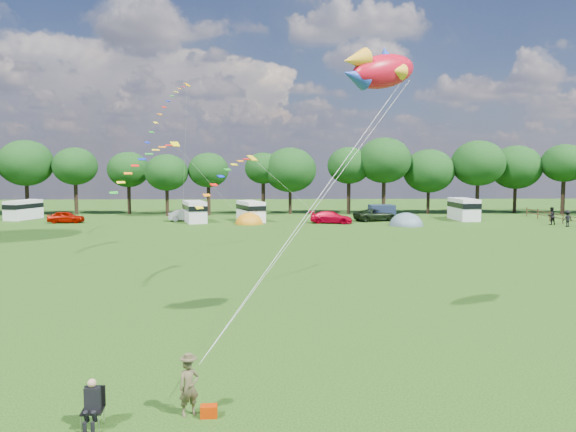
{
  "coord_description": "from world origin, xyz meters",
  "views": [
    {
      "loc": [
        -0.83,
        -19.84,
        6.49
      ],
      "look_at": [
        0.0,
        8.0,
        4.0
      ],
      "focal_mm": 35.0,
      "sensor_mm": 36.0,
      "label": 1
    }
  ],
  "objects_px": {
    "tent_orange": "(249,224)",
    "kite_flyer": "(189,387)",
    "camp_chair": "(93,398)",
    "fish_kite": "(378,71)",
    "car_d": "(375,215)",
    "walker_a": "(551,216)",
    "tent_greyblue": "(406,225)",
    "car_a": "(66,217)",
    "campervan_b": "(195,211)",
    "campervan_d": "(464,208)",
    "car_c": "(331,217)",
    "walker_b": "(567,218)",
    "car_b": "(186,215)",
    "campervan_c": "(251,211)",
    "campervan_a": "(23,209)"
  },
  "relations": [
    {
      "from": "tent_orange",
      "to": "kite_flyer",
      "type": "height_order",
      "value": "kite_flyer"
    },
    {
      "from": "camp_chair",
      "to": "fish_kite",
      "type": "relative_size",
      "value": 0.36
    },
    {
      "from": "car_d",
      "to": "walker_a",
      "type": "height_order",
      "value": "walker_a"
    },
    {
      "from": "tent_greyblue",
      "to": "kite_flyer",
      "type": "relative_size",
      "value": 2.74
    },
    {
      "from": "car_a",
      "to": "campervan_b",
      "type": "bearing_deg",
      "value": -90.13
    },
    {
      "from": "campervan_d",
      "to": "car_a",
      "type": "bearing_deg",
      "value": 90.84
    },
    {
      "from": "walker_a",
      "to": "fish_kite",
      "type": "bearing_deg",
      "value": 40.22
    },
    {
      "from": "car_a",
      "to": "walker_a",
      "type": "height_order",
      "value": "walker_a"
    },
    {
      "from": "car_d",
      "to": "camp_chair",
      "type": "relative_size",
      "value": 4.11
    },
    {
      "from": "campervan_d",
      "to": "walker_a",
      "type": "bearing_deg",
      "value": -128.52
    },
    {
      "from": "kite_flyer",
      "to": "walker_a",
      "type": "distance_m",
      "value": 57.19
    },
    {
      "from": "campervan_d",
      "to": "car_c",
      "type": "bearing_deg",
      "value": 100.44
    },
    {
      "from": "car_d",
      "to": "fish_kite",
      "type": "distance_m",
      "value": 46.31
    },
    {
      "from": "kite_flyer",
      "to": "tent_orange",
      "type": "bearing_deg",
      "value": 62.58
    },
    {
      "from": "tent_greyblue",
      "to": "tent_orange",
      "type": "bearing_deg",
      "value": 172.62
    },
    {
      "from": "fish_kite",
      "to": "walker_b",
      "type": "distance_m",
      "value": 47.62
    },
    {
      "from": "walker_a",
      "to": "tent_greyblue",
      "type": "bearing_deg",
      "value": -14.44
    },
    {
      "from": "fish_kite",
      "to": "car_c",
      "type": "bearing_deg",
      "value": 54.99
    },
    {
      "from": "kite_flyer",
      "to": "camp_chair",
      "type": "xyz_separation_m",
      "value": [
        -2.28,
        -0.63,
        0.0
      ]
    },
    {
      "from": "walker_b",
      "to": "car_b",
      "type": "bearing_deg",
      "value": -24.48
    },
    {
      "from": "campervan_d",
      "to": "walker_b",
      "type": "bearing_deg",
      "value": -135.1
    },
    {
      "from": "kite_flyer",
      "to": "car_a",
      "type": "bearing_deg",
      "value": 85.14
    },
    {
      "from": "campervan_b",
      "to": "campervan_c",
      "type": "relative_size",
      "value": 1.01
    },
    {
      "from": "car_c",
      "to": "walker_a",
      "type": "distance_m",
      "value": 24.27
    },
    {
      "from": "car_a",
      "to": "fish_kite",
      "type": "height_order",
      "value": "fish_kite"
    },
    {
      "from": "campervan_c",
      "to": "tent_orange",
      "type": "relative_size",
      "value": 1.51
    },
    {
      "from": "car_a",
      "to": "camp_chair",
      "type": "bearing_deg",
      "value": -161.96
    },
    {
      "from": "car_c",
      "to": "camp_chair",
      "type": "relative_size",
      "value": 3.66
    },
    {
      "from": "tent_orange",
      "to": "walker_b",
      "type": "height_order",
      "value": "walker_b"
    },
    {
      "from": "car_a",
      "to": "kite_flyer",
      "type": "bearing_deg",
      "value": -159.48
    },
    {
      "from": "kite_flyer",
      "to": "walker_b",
      "type": "height_order",
      "value": "walker_b"
    },
    {
      "from": "car_c",
      "to": "car_b",
      "type": "bearing_deg",
      "value": 93.88
    },
    {
      "from": "car_a",
      "to": "kite_flyer",
      "type": "distance_m",
      "value": 54.44
    },
    {
      "from": "campervan_b",
      "to": "campervan_c",
      "type": "distance_m",
      "value": 6.49
    },
    {
      "from": "car_b",
      "to": "campervan_d",
      "type": "relative_size",
      "value": 0.71
    },
    {
      "from": "car_b",
      "to": "car_d",
      "type": "bearing_deg",
      "value": -105.33
    },
    {
      "from": "car_a",
      "to": "tent_greyblue",
      "type": "height_order",
      "value": "tent_greyblue"
    },
    {
      "from": "campervan_b",
      "to": "camp_chair",
      "type": "height_order",
      "value": "campervan_b"
    },
    {
      "from": "kite_flyer",
      "to": "camp_chair",
      "type": "bearing_deg",
      "value": 167.51
    },
    {
      "from": "car_a",
      "to": "car_d",
      "type": "height_order",
      "value": "car_d"
    },
    {
      "from": "campervan_c",
      "to": "fish_kite",
      "type": "relative_size",
      "value": 1.51
    },
    {
      "from": "car_d",
      "to": "tent_greyblue",
      "type": "xyz_separation_m",
      "value": [
        2.45,
        -5.11,
        -0.69
      ]
    },
    {
      "from": "car_b",
      "to": "car_c",
      "type": "height_order",
      "value": "car_c"
    },
    {
      "from": "car_a",
      "to": "camp_chair",
      "type": "height_order",
      "value": "car_a"
    },
    {
      "from": "car_a",
      "to": "tent_orange",
      "type": "xyz_separation_m",
      "value": [
        20.9,
        -1.61,
        -0.66
      ]
    },
    {
      "from": "car_c",
      "to": "campervan_b",
      "type": "distance_m",
      "value": 15.8
    },
    {
      "from": "fish_kite",
      "to": "tent_greyblue",
      "type": "bearing_deg",
      "value": 43.59
    },
    {
      "from": "campervan_a",
      "to": "walker_a",
      "type": "height_order",
      "value": "campervan_a"
    },
    {
      "from": "campervan_b",
      "to": "car_a",
      "type": "bearing_deg",
      "value": 75.11
    },
    {
      "from": "campervan_d",
      "to": "tent_greyblue",
      "type": "xyz_separation_m",
      "value": [
        -8.44,
        -6.12,
        -1.37
      ]
    }
  ]
}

